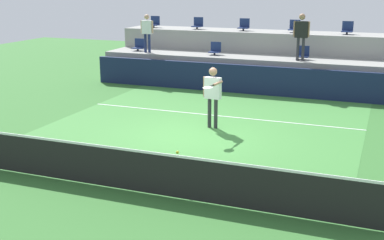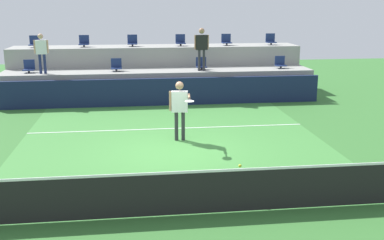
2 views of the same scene
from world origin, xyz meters
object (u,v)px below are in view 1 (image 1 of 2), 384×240
Objects in this scene: stadium_chair_lower_right at (303,54)px; tennis_player at (213,91)px; stadium_chair_lower_far_left at (139,46)px; stadium_chair_lower_left at (215,49)px; tennis_ball at (177,152)px; stadium_chair_upper_right at (347,29)px; spectator_leaning_on_rail at (147,30)px; stadium_chair_upper_left at (198,24)px; stadium_chair_upper_mid_left at (244,26)px; spectator_in_grey at (301,32)px; stadium_chair_upper_mid_right at (294,27)px; stadium_chair_upper_far_left at (154,23)px.

stadium_chair_lower_right is 6.42m from tennis_player.
tennis_player is (5.56, -6.22, -0.35)m from stadium_chair_lower_far_left.
stadium_chair_lower_left is 7.65× the size of tennis_ball.
stadium_chair_lower_far_left is 1.00× the size of stadium_chair_upper_right.
spectator_leaning_on_rail is at bearing 119.00° from tennis_ball.
stadium_chair_lower_right is 1.00× the size of stadium_chair_upper_right.
stadium_chair_upper_right is (6.47, 0.00, 0.00)m from stadium_chair_upper_left.
spectator_leaning_on_rail is (-4.94, 5.83, 1.09)m from tennis_player.
stadium_chair_upper_mid_left is (4.22, 1.80, 0.85)m from stadium_chair_lower_far_left.
spectator_in_grey is (-1.48, -2.18, 0.01)m from stadium_chair_upper_right.
spectator_leaning_on_rail is 11.89m from tennis_ball.
stadium_chair_lower_right is 7.65× the size of tennis_ball.
stadium_chair_upper_mid_right is 0.29× the size of spectator_in_grey.
stadium_chair_upper_far_left is at bearing 180.00° from stadium_chair_upper_mid_right.
stadium_chair_lower_far_left is 1.00× the size of stadium_chair_upper_mid_left.
stadium_chair_upper_mid_right is at bearing 0.00° from stadium_chair_upper_mid_left.
spectator_in_grey is 10.47m from tennis_ball.
stadium_chair_lower_right is at bearing -31.94° from stadium_chair_upper_mid_left.
stadium_chair_lower_left reaches higher than tennis_ball.
stadium_chair_lower_left is 3.59m from stadium_chair_lower_right.
stadium_chair_upper_far_left is 2.29m from spectator_leaning_on_rail.
tennis_ball is (5.72, -10.33, -1.42)m from spectator_leaning_on_rail.
stadium_chair_upper_mid_right is at bearing 111.32° from stadium_chair_lower_right.
spectator_in_grey reaches higher than stadium_chair_upper_far_left.
stadium_chair_upper_mid_left is 7.65× the size of tennis_ball.
stadium_chair_lower_far_left reaches higher than tennis_ball.
stadium_chair_upper_right is at bearing 80.03° from tennis_ball.
spectator_in_grey is at bearing -124.17° from stadium_chair_upper_right.
stadium_chair_lower_far_left is 1.99m from stadium_chair_upper_far_left.
stadium_chair_upper_far_left is (-3.59, 1.80, 0.85)m from stadium_chair_lower_left.
stadium_chair_upper_left reaches higher than stadium_chair_lower_right.
stadium_chair_upper_mid_left reaches higher than stadium_chair_lower_right.
stadium_chair_upper_right is at bearing 11.90° from stadium_chair_lower_far_left.
stadium_chair_lower_left is 0.29× the size of tennis_player.
stadium_chair_upper_left and stadium_chair_upper_right have the same top height.
spectator_in_grey is at bearing -37.56° from stadium_chair_upper_mid_left.
stadium_chair_lower_right is at bearing 0.00° from stadium_chair_lower_left.
stadium_chair_upper_far_left reaches higher than stadium_chair_lower_far_left.
stadium_chair_upper_right is 12.80m from tennis_ball.
stadium_chair_lower_far_left is 6.71m from stadium_chair_upper_mid_right.
tennis_ball is (0.79, -4.49, -0.33)m from tennis_player.
spectator_leaning_on_rail is (-1.46, -2.18, -0.12)m from stadium_chair_upper_left.
tennis_player is (-2.99, -8.02, -1.20)m from stadium_chair_upper_right.
stadium_chair_upper_right is (4.32, 0.00, 0.00)m from stadium_chair_upper_mid_left.
stadium_chair_upper_right is at bearing 0.00° from stadium_chair_upper_left.
stadium_chair_lower_right is at bearing 0.00° from stadium_chair_lower_far_left.
stadium_chair_upper_left is 5.44m from spectator_in_grey.
tennis_ball is at bearing -62.87° from stadium_chair_upper_far_left.
stadium_chair_upper_mid_left is at bearing 23.10° from stadium_chair_lower_far_left.
stadium_chair_lower_right is 2.45m from stadium_chair_upper_right.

